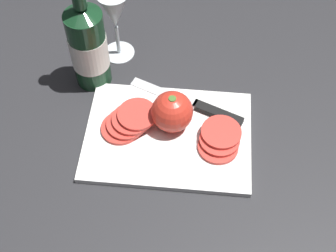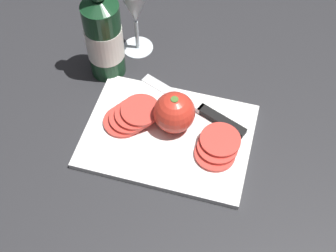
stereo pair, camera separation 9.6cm
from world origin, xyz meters
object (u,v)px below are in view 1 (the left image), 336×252
knife (206,109)px  tomato_slice_stack_far (220,139)px  wine_bottle (88,45)px  wine_glass (114,14)px  tomato_slice_stack_near (129,121)px  whole_tomato (172,112)px

knife → tomato_slice_stack_far: 0.09m
knife → tomato_slice_stack_far: bearing=132.9°
wine_bottle → knife: 0.29m
wine_glass → tomato_slice_stack_near: wine_glass is taller
whole_tomato → tomato_slice_stack_far: whole_tomato is taller
whole_tomato → knife: size_ratio=0.34×
wine_bottle → whole_tomato: (0.19, -0.12, -0.05)m
wine_glass → tomato_slice_stack_far: 0.37m
whole_tomato → knife: whole_tomato is taller
tomato_slice_stack_far → tomato_slice_stack_near: bearing=172.4°
tomato_slice_stack_far → wine_bottle: bearing=151.3°
wine_bottle → tomato_slice_stack_near: 0.19m
whole_tomato → wine_glass: bearing=125.2°
wine_bottle → whole_tomato: 0.23m
wine_bottle → tomato_slice_stack_near: bearing=-52.9°
knife → wine_glass: bearing=-15.4°
wine_bottle → tomato_slice_stack_far: wine_bottle is taller
knife → tomato_slice_stack_near: size_ratio=2.19×
wine_glass → whole_tomato: (0.15, -0.21, -0.07)m
wine_glass → tomato_slice_stack_far: (0.25, -0.25, -0.10)m
wine_bottle → wine_glass: bearing=62.6°
wine_glass → knife: size_ratio=0.69×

